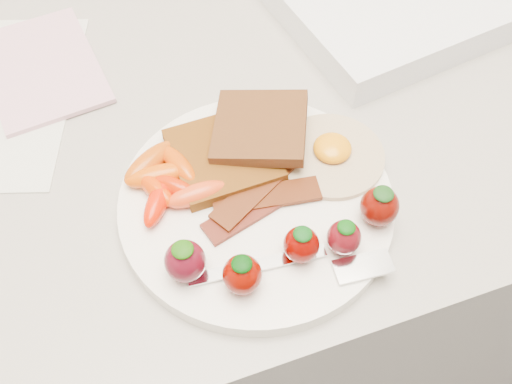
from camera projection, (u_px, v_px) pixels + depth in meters
name	position (u px, v px, depth m)	size (l,w,h in m)	color
counter	(238.00, 279.00, 1.02)	(2.00, 0.60, 0.90)	gray
plate	(256.00, 203.00, 0.56)	(0.27, 0.27, 0.02)	white
toast_lower	(223.00, 156.00, 0.58)	(0.10, 0.10, 0.01)	#462F0F
toast_upper	(260.00, 127.00, 0.58)	(0.09, 0.09, 0.01)	black
fried_egg	(331.00, 153.00, 0.58)	(0.14, 0.14, 0.02)	beige
bacon_strips	(258.00, 198.00, 0.55)	(0.12, 0.08, 0.01)	#3E0B07
baby_carrots	(166.00, 181.00, 0.56)	(0.10, 0.11, 0.02)	#D74D02
strawberries	(288.00, 244.00, 0.50)	(0.22, 0.06, 0.05)	#500915
fork	(306.00, 266.00, 0.51)	(0.18, 0.06, 0.00)	silver
notepad	(42.00, 67.00, 0.68)	(0.12, 0.18, 0.01)	#DA9EAE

